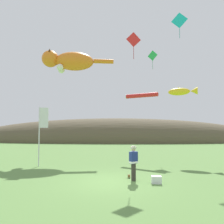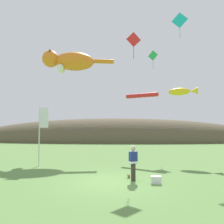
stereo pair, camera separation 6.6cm
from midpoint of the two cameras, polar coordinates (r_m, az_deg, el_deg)
name	(u,v)px [view 2 (the right image)]	position (r m, az deg, el deg)	size (l,w,h in m)	color
ground_plane	(110,182)	(11.44, -0.44, -17.86)	(120.00, 120.00, 0.00)	#5B8442
distant_hill_ridge	(116,141)	(37.29, 1.05, -7.64)	(52.14, 10.37, 7.78)	brown
festival_attendant	(133,162)	(11.55, 5.72, -12.85)	(0.49, 0.45, 1.77)	#332D28
kite_spool	(129,176)	(12.27, 4.55, -16.33)	(0.13, 0.21, 0.21)	olive
picnic_cooler	(156,180)	(11.36, 11.60, -16.95)	(0.50, 0.35, 0.36)	white
festival_banner_pole	(42,127)	(15.93, -17.80, -3.81)	(0.66, 0.08, 4.09)	silver
kite_giant_cat	(70,61)	(22.51, -10.94, 12.86)	(7.01, 2.46, 2.13)	orange
kite_fish_windsock	(183,91)	(19.54, 18.03, 5.14)	(2.48, 1.44, 0.74)	yellow
kite_tube_streamer	(141,95)	(19.16, 7.75, 4.30)	(2.75, 1.91, 0.44)	red
kite_diamond_green	(153,56)	(24.33, 10.72, 14.25)	(0.95, 0.65, 2.03)	green
kite_diamond_teal	(180,20)	(21.56, 17.35, 21.88)	(1.32, 0.56, 2.32)	#19BFBF
kite_diamond_red	(134,40)	(16.91, 5.78, 18.25)	(1.10, 0.25, 2.02)	red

